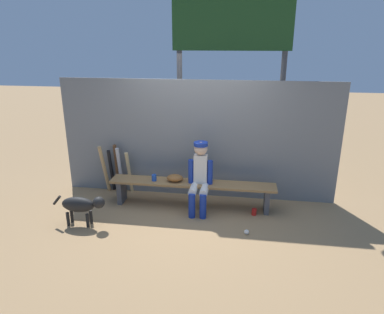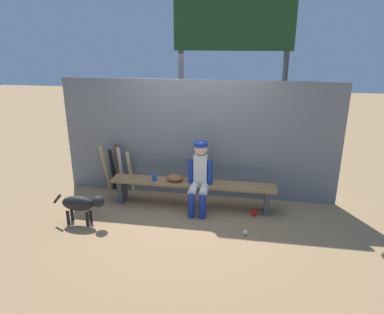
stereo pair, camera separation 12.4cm
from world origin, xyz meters
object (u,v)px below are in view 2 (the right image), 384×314
dog (81,204)px  player_seated (200,175)px  scoreboard (236,46)px  cup_on_bench (154,177)px  bat_wood_dark (118,168)px  bat_aluminum_silver (121,170)px  bat_aluminum_black (113,170)px  cup_on_ground (254,212)px  baseball_glove (175,178)px  dugout_bench (192,187)px  bat_wood_tan (106,168)px  baseball (245,233)px  bat_wood_natural (130,172)px

dog → player_seated: bearing=23.8°
scoreboard → cup_on_bench: bearing=-135.0°
player_seated → bat_wood_dark: 1.71m
player_seated → scoreboard: size_ratio=0.31×
player_seated → cup_on_bench: 0.81m
bat_aluminum_silver → cup_on_bench: size_ratio=8.19×
bat_aluminum_black → cup_on_ground: bat_aluminum_black is taller
baseball_glove → bat_aluminum_silver: bat_aluminum_silver is taller
dugout_bench → bat_wood_tan: (-1.69, 0.34, 0.11)m
bat_aluminum_black → dog: bearing=-89.5°
dugout_bench → bat_aluminum_silver: (-1.40, 0.36, 0.09)m
player_seated → baseball: player_seated is taller
baseball_glove → baseball: size_ratio=3.78×
bat_aluminum_silver → bat_aluminum_black: (-0.19, 0.06, -0.03)m
bat_wood_dark → dog: bat_wood_dark is taller
cup_on_ground → cup_on_bench: 1.77m
dugout_bench → scoreboard: (0.59, 1.21, 2.27)m
bat_aluminum_silver → player_seated: bearing=-17.0°
baseball_glove → cup_on_ground: bearing=-6.6°
bat_wood_tan → bat_aluminum_black: bearing=39.2°
baseball → cup_on_bench: cup_on_bench is taller
player_seated → bat_wood_tan: (-1.84, 0.45, -0.17)m
bat_aluminum_silver → bat_wood_dark: (-0.07, 0.05, 0.02)m
bat_wood_tan → cup_on_ground: 2.82m
bat_wood_tan → scoreboard: (2.28, 0.87, 2.17)m
cup_on_ground → cup_on_bench: bearing=175.8°
dugout_bench → player_seated: bearing=-37.4°
bat_wood_dark → cup_on_ground: bat_wood_dark is taller
baseball_glove → cup_on_ground: size_ratio=2.55×
player_seated → baseball: bearing=-40.4°
bat_aluminum_black → bat_wood_tan: size_ratio=0.88×
bat_aluminum_black → cup_on_ground: (2.65, -0.58, -0.36)m
player_seated → bat_aluminum_black: 1.83m
bat_wood_natural → baseball: (2.18, -1.19, -0.37)m
bat_wood_natural → baseball: size_ratio=10.95×
cup_on_bench → dog: (-0.93, -0.84, -0.17)m
baseball_glove → cup_on_bench: size_ratio=2.55×
baseball → cup_on_bench: bearing=154.6°
cup_on_ground → cup_on_bench: (-1.71, 0.12, 0.45)m
player_seated → cup_on_bench: size_ratio=10.59×
dugout_bench → bat_wood_dark: (-1.47, 0.41, 0.11)m
baseball_glove → scoreboard: bearing=53.8°
player_seated → bat_wood_natural: 1.50m
bat_aluminum_silver → bat_aluminum_black: bearing=162.5°
cup_on_ground → dog: bearing=-164.8°
dugout_bench → baseball: dugout_bench is taller
bat_aluminum_black → scoreboard: size_ratio=0.22×
bat_wood_natural → dog: size_ratio=0.96×
player_seated → bat_aluminum_silver: player_seated is taller
bat_aluminum_black → scoreboard: scoreboard is taller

